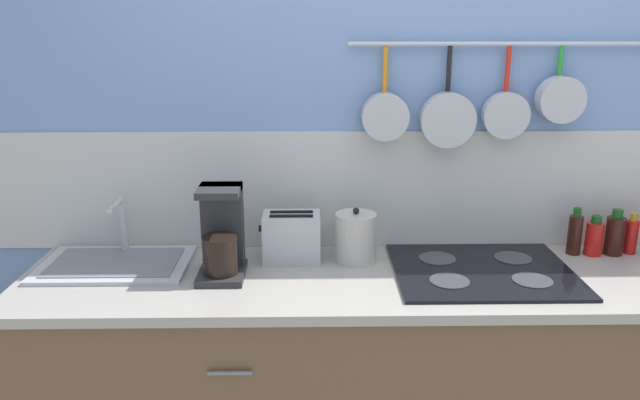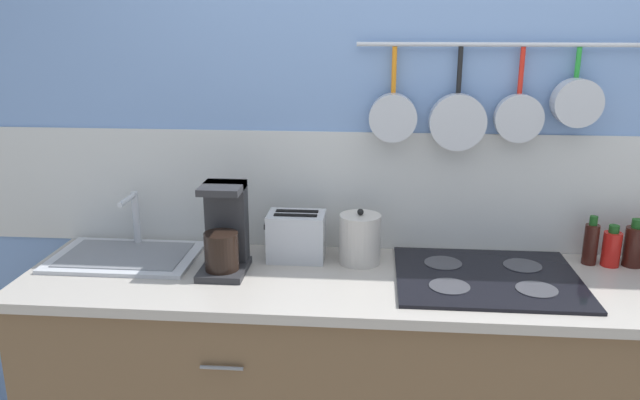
% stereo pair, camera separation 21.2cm
% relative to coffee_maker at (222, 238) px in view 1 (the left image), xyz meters
% --- Properties ---
extents(wall_back, '(7.20, 0.16, 2.60)m').
position_rel_coffee_maker_xyz_m(wall_back, '(0.81, 0.31, 0.21)').
color(wall_back, '#7293C6').
rests_on(wall_back, ground_plane).
extents(cabinet_base, '(3.00, 0.59, 0.90)m').
position_rel_coffee_maker_xyz_m(cabinet_base, '(0.81, -0.04, -0.62)').
color(cabinet_base, brown).
rests_on(cabinet_base, ground_plane).
extents(countertop, '(3.04, 0.62, 0.03)m').
position_rel_coffee_maker_xyz_m(countertop, '(0.81, -0.04, -0.15)').
color(countertop, '#A59E93').
rests_on(countertop, cabinet_base).
extents(sink_basin, '(0.54, 0.36, 0.23)m').
position_rel_coffee_maker_xyz_m(sink_basin, '(-0.40, 0.08, -0.12)').
color(sink_basin, '#B7BABF').
rests_on(sink_basin, countertop).
extents(coffee_maker, '(0.16, 0.22, 0.32)m').
position_rel_coffee_maker_xyz_m(coffee_maker, '(0.00, 0.00, 0.00)').
color(coffee_maker, '#262628').
rests_on(coffee_maker, countertop).
extents(toaster, '(0.23, 0.15, 0.18)m').
position_rel_coffee_maker_xyz_m(toaster, '(0.24, 0.13, -0.04)').
color(toaster, '#B7BABF').
rests_on(toaster, countertop).
extents(kettle, '(0.15, 0.15, 0.21)m').
position_rel_coffee_maker_xyz_m(kettle, '(0.48, 0.11, -0.04)').
color(kettle, beige).
rests_on(kettle, countertop).
extents(cooktop, '(0.63, 0.52, 0.01)m').
position_rel_coffee_maker_xyz_m(cooktop, '(0.93, -0.01, -0.13)').
color(cooktop, black).
rests_on(cooktop, countertop).
extents(bottle_olive_oil, '(0.05, 0.05, 0.18)m').
position_rel_coffee_maker_xyz_m(bottle_olive_oil, '(1.33, 0.17, -0.05)').
color(bottle_olive_oil, '#33140F').
rests_on(bottle_olive_oil, countertop).
extents(bottle_cooking_wine, '(0.07, 0.07, 0.16)m').
position_rel_coffee_maker_xyz_m(bottle_cooking_wine, '(1.40, 0.16, -0.07)').
color(bottle_cooking_wine, red).
rests_on(bottle_cooking_wine, countertop).
extents(bottle_vinegar, '(0.07, 0.07, 0.18)m').
position_rel_coffee_maker_xyz_m(bottle_vinegar, '(1.48, 0.16, -0.06)').
color(bottle_vinegar, '#33140F').
rests_on(bottle_vinegar, countertop).
extents(bottle_dish_soap, '(0.05, 0.05, 0.16)m').
position_rel_coffee_maker_xyz_m(bottle_dish_soap, '(1.55, 0.17, -0.06)').
color(bottle_dish_soap, red).
rests_on(bottle_dish_soap, countertop).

